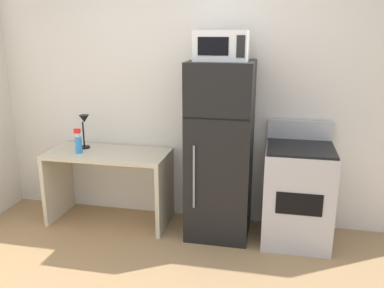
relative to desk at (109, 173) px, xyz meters
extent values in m
cube|color=silver|center=(0.90, 0.35, 0.77)|extent=(5.00, 0.10, 2.60)
cube|color=beige|center=(0.00, 0.00, 0.20)|extent=(1.22, 0.56, 0.04)
cube|color=beige|center=(-0.59, 0.00, -0.17)|extent=(0.04, 0.56, 0.71)
cube|color=beige|center=(0.59, 0.00, -0.17)|extent=(0.04, 0.56, 0.71)
cylinder|color=black|center=(-0.29, 0.08, 0.23)|extent=(0.11, 0.11, 0.02)
cylinder|color=black|center=(-0.29, 0.08, 0.37)|extent=(0.02, 0.02, 0.26)
cone|color=black|center=(-0.26, 0.06, 0.54)|extent=(0.10, 0.10, 0.08)
cylinder|color=#2D8CEA|center=(-0.26, -0.09, 0.30)|extent=(0.06, 0.06, 0.16)
cylinder|color=white|center=(-0.26, -0.09, 0.40)|extent=(0.02, 0.02, 0.04)
cube|color=red|center=(-0.26, -0.10, 0.45)|extent=(0.06, 0.03, 0.04)
cube|color=black|center=(1.14, -0.01, 0.31)|extent=(0.59, 0.58, 1.67)
cube|color=black|center=(1.14, -0.30, 0.67)|extent=(0.58, 0.00, 0.01)
cylinder|color=gray|center=(0.95, -0.31, 0.14)|extent=(0.02, 0.02, 0.58)
cube|color=silver|center=(1.14, -0.03, 1.27)|extent=(0.46, 0.34, 0.26)
cube|color=black|center=(1.09, -0.20, 1.27)|extent=(0.26, 0.01, 0.15)
cube|color=black|center=(1.32, -0.20, 1.27)|extent=(0.07, 0.01, 0.18)
cube|color=#B7B7BC|center=(1.87, -0.02, -0.08)|extent=(0.61, 0.60, 0.90)
cube|color=black|center=(1.87, -0.02, 0.38)|extent=(0.59, 0.58, 0.02)
cube|color=#B7B7BC|center=(1.87, 0.26, 0.48)|extent=(0.61, 0.04, 0.18)
cube|color=black|center=(1.87, -0.32, -0.03)|extent=(0.39, 0.01, 0.20)
camera|label=1|loc=(1.63, -3.61, 1.40)|focal=37.77mm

